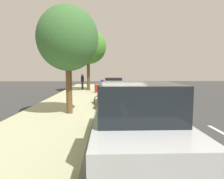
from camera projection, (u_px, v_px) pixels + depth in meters
The scene contains 14 objects.
ground at pixel (123, 108), 11.49m from camera, with size 55.00×55.00×0.00m, color #363636.
sidewalk at pixel (65, 107), 11.37m from camera, with size 3.69×34.37×0.17m, color #AAAD86.
curb_edge at pixel (98, 107), 11.43m from camera, with size 0.16×34.37×0.17m, color gray.
lane_stripe_centre at pixel (168, 103), 12.98m from camera, with size 0.14×31.60×0.01m.
lane_stripe_bike_edge at pixel (123, 108), 11.49m from camera, with size 0.12×34.37×0.01m, color white.
parked_sedan_red_nearest at pixel (113, 85), 18.69m from camera, with size 1.97×4.47×1.52m.
parked_sedan_tan_second at pixel (114, 94), 12.10m from camera, with size 1.91×4.43×1.52m.
parked_pickup_silver_mid at pixel (133, 121), 5.08m from camera, with size 2.04×5.31×1.95m.
bicycle_at_curb at pixel (106, 102), 11.42m from camera, with size 1.49×0.98×0.76m.
cyclist_with_backpack at pixel (102, 90), 11.81m from camera, with size 0.52×0.55×1.67m.
street_tree_near_cyclist at pixel (88, 47), 19.40m from camera, with size 3.64×3.64×6.13m.
street_tree_mid_block at pixel (68, 39), 8.98m from camera, with size 2.84×2.84×5.04m.
pedestrian_on_phone at pixel (82, 81), 20.25m from camera, with size 0.36×0.58×1.67m.
fire_hydrant at pixel (96, 88), 17.58m from camera, with size 0.22×0.22×0.84m.
Camera 1 is at (1.06, 11.30, 2.24)m, focal length 31.00 mm.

